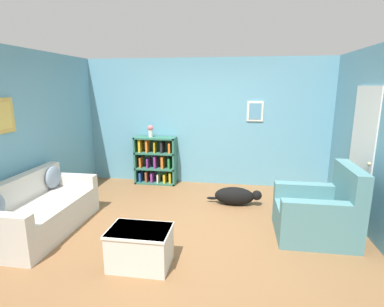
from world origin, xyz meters
name	(u,v)px	position (x,y,z in m)	size (l,w,h in m)	color
ground_plane	(188,230)	(0.00, 0.00, 0.00)	(14.00, 14.00, 0.00)	brown
wall_back	(206,122)	(0.00, 2.25, 1.30)	(5.60, 0.13, 2.60)	#609EB7
wall_left	(19,137)	(-2.55, 0.00, 1.30)	(0.13, 5.00, 2.60)	#609EB7
couch	(40,211)	(-2.08, -0.35, 0.30)	(0.82, 1.74, 0.80)	beige
bookshelf	(156,161)	(-1.03, 2.04, 0.49)	(0.87, 0.32, 1.00)	#2D6B56
recliner_chair	(320,213)	(1.82, 0.09, 0.34)	(1.01, 0.90, 1.02)	slate
coffee_table	(140,246)	(-0.39, -0.95, 0.24)	(0.71, 0.49, 0.46)	silver
dog	(236,196)	(0.67, 1.06, 0.16)	(0.96, 0.29, 0.32)	black
vase	(150,130)	(-1.13, 2.02, 1.14)	(0.12, 0.12, 0.25)	silver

